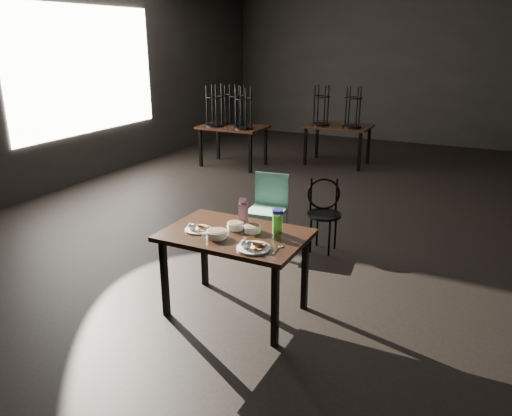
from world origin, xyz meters
The scene contains 14 objects.
room centered at (-0.06, 0.01, 2.33)m, with size 12.00×12.04×3.22m.
main_table centered at (-0.68, -2.37, 0.67)m, with size 1.20×0.80×0.75m.
plate_left centered at (-0.99, -2.46, 0.77)m, with size 0.22×0.22×0.07m.
plate_right centered at (-0.39, -2.61, 0.77)m, with size 0.27×0.27×0.09m.
bowl_near centered at (-0.72, -2.29, 0.78)m, with size 0.14×0.14×0.06m.
bowl_far centered at (-0.56, -2.28, 0.78)m, with size 0.14×0.14×0.06m.
bowl_big centered at (-0.77, -2.52, 0.78)m, with size 0.17×0.17×0.06m.
juice_carton centered at (-0.69, -2.19, 0.87)m, with size 0.06×0.07×0.26m.
water_bottle centered at (-0.36, -2.21, 0.86)m, with size 0.12×0.12×0.21m.
spoon centered at (-0.21, -2.48, 0.75)m, with size 0.05×0.20×0.01m.
bentwood_chair centered at (-0.46, -0.70, 0.48)m, with size 0.43×0.43×0.81m.
school_chair centered at (-1.03, -0.94, 0.52)m, with size 0.44×0.44×0.86m.
bg_table_left centered at (-3.29, 2.28, 0.80)m, with size 1.20×0.80×1.48m.
bg_table_far centered at (-1.54, 3.21, 0.75)m, with size 1.20×0.80×1.48m.
Camera 1 is at (1.21, -5.79, 2.32)m, focal length 35.00 mm.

